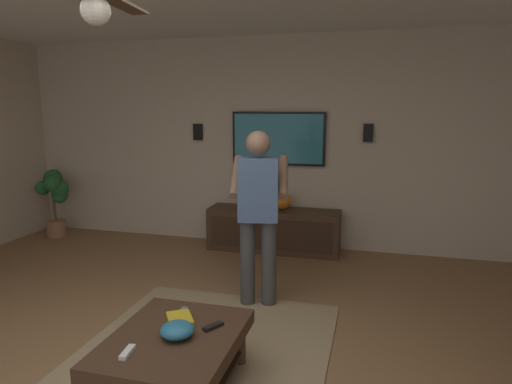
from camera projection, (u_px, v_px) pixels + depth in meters
The scene contains 15 objects.
wall_back_tv at pixel (271, 143), 5.99m from camera, with size 0.10×7.26×2.75m, color #C6B299.
area_rug at pixel (188, 373), 3.15m from camera, with size 2.71×1.87×0.01m, color #9E8460.
coffee_table at pixel (174, 350), 2.91m from camera, with size 1.00×0.80×0.40m.
media_console at pixel (273, 230), 5.84m from camera, with size 0.45×1.70×0.55m.
tv at pixel (278, 139), 5.86m from camera, with size 0.05×1.23×0.69m.
person_standing at pixel (258, 208), 4.13m from camera, with size 0.60×0.61×1.64m.
potted_plant_tall at pixel (55, 195), 6.42m from camera, with size 0.40×0.48×0.97m.
bowl at pixel (177, 330), 2.86m from camera, with size 0.22×0.22×0.10m, color teal.
remote_white at pixel (127, 352), 2.67m from camera, with size 0.15×0.04×0.02m, color white.
remote_black at pixel (213, 326), 2.98m from camera, with size 0.15×0.04×0.02m, color black.
remote_grey at pixel (181, 313), 3.18m from camera, with size 0.15×0.04×0.02m, color slate.
book at pixel (180, 319), 3.07m from camera, with size 0.22×0.16×0.04m, color gold.
vase_round at pixel (282, 201), 5.77m from camera, with size 0.22×0.22×0.22m, color orange.
wall_speaker_left at pixel (368, 133), 5.56m from camera, with size 0.06×0.12×0.22m, color black.
wall_speaker_right at pixel (198, 132), 6.14m from camera, with size 0.06×0.12×0.22m, color black.
Camera 1 is at (-2.33, -1.36, 1.84)m, focal length 31.57 mm.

